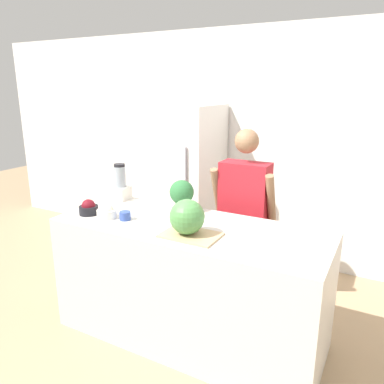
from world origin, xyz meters
name	(u,v)px	position (x,y,z in m)	size (l,w,h in m)	color
ground_plane	(163,365)	(0.00, 0.00, 0.00)	(14.00, 14.00, 0.00)	tan
wall_back	(264,148)	(0.00, 2.15, 1.30)	(8.00, 0.06, 2.60)	white
counter_island	(190,282)	(0.00, 0.41, 0.48)	(2.09, 0.82, 0.96)	beige
refrigerator	(186,183)	(-0.77, 1.73, 0.89)	(0.70, 0.76, 1.78)	white
person	(244,217)	(0.17, 1.12, 0.83)	(0.57, 0.26, 1.62)	gray
cutting_board	(191,235)	(0.11, 0.22, 0.96)	(0.40, 0.28, 0.01)	tan
watermelon	(187,217)	(0.08, 0.22, 1.09)	(0.25, 0.25, 0.25)	#4C8C47
bowl_cherries	(89,208)	(-0.85, 0.24, 1.01)	(0.16, 0.16, 0.13)	black
bowl_cream	(107,212)	(-0.66, 0.24, 1.00)	(0.16, 0.16, 0.12)	white
bowl_small_blue	(125,216)	(-0.50, 0.27, 0.99)	(0.09, 0.09, 0.07)	#334C9E
blender	(120,185)	(-0.89, 0.70, 1.09)	(0.15, 0.15, 0.33)	silver
potted_plant	(182,194)	(-0.21, 0.66, 1.11)	(0.20, 0.20, 0.27)	beige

